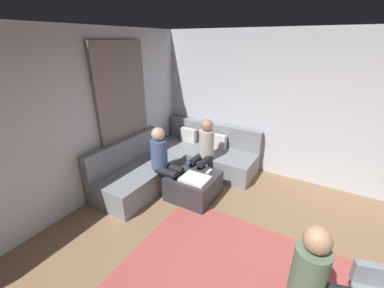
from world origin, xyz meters
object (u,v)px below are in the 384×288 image
(person_on_couch_side, at_px, (164,159))
(coffee_mug, at_px, (188,165))
(game_remote, at_px, (209,171))
(person_on_armchair, at_px, (319,281))
(ottoman, at_px, (193,186))
(sectional_couch, at_px, (179,162))
(person_on_couch_back, at_px, (204,149))

(person_on_couch_side, bearing_deg, coffee_mug, 141.88)
(game_remote, relative_size, person_on_armchair, 0.13)
(coffee_mug, bearing_deg, game_remote, 5.71)
(ottoman, xyz_separation_m, game_remote, (0.18, 0.22, 0.22))
(sectional_couch, xyz_separation_m, person_on_couch_side, (0.15, -0.66, 0.38))
(person_on_couch_back, distance_m, person_on_couch_side, 0.81)
(person_on_couch_back, bearing_deg, game_remote, 130.30)
(sectional_couch, relative_size, person_on_couch_side, 2.12)
(sectional_couch, height_order, person_on_armchair, person_on_armchair)
(sectional_couch, height_order, person_on_couch_back, person_on_couch_back)
(person_on_couch_side, bearing_deg, ottoman, 107.73)
(sectional_couch, relative_size, coffee_mug, 26.84)
(person_on_couch_back, height_order, person_on_couch_side, same)
(game_remote, relative_size, person_on_couch_back, 0.12)
(coffee_mug, height_order, game_remote, coffee_mug)
(person_on_couch_back, bearing_deg, coffee_mug, 73.31)
(sectional_couch, xyz_separation_m, ottoman, (0.63, -0.50, -0.07))
(sectional_couch, bearing_deg, person_on_couch_back, 6.01)
(coffee_mug, distance_m, person_on_couch_side, 0.47)
(ottoman, bearing_deg, person_on_armchair, -33.12)
(ottoman, height_order, coffee_mug, coffee_mug)
(coffee_mug, distance_m, person_on_couch_back, 0.44)
(person_on_armchair, bearing_deg, game_remote, -146.10)
(game_remote, bearing_deg, person_on_couch_side, -150.53)
(sectional_couch, height_order, person_on_couch_side, person_on_couch_side)
(sectional_couch, relative_size, ottoman, 3.36)
(coffee_mug, bearing_deg, person_on_couch_side, -128.12)
(coffee_mug, bearing_deg, person_on_armchair, -33.78)
(game_remote, xyz_separation_m, person_on_couch_side, (-0.66, -0.37, 0.23))
(sectional_couch, distance_m, person_on_armchair, 3.18)
(coffee_mug, relative_size, person_on_couch_back, 0.08)
(ottoman, height_order, person_on_armchair, person_on_armchair)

